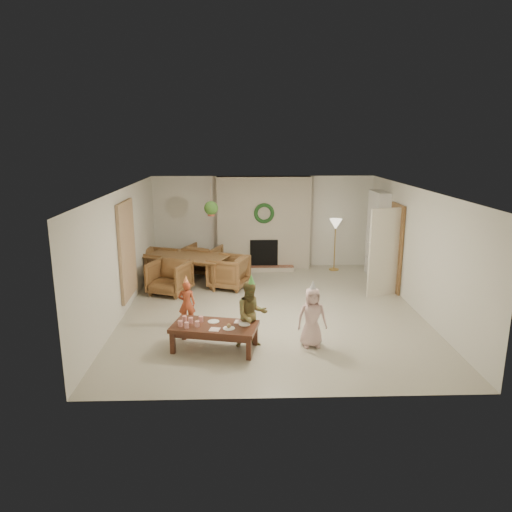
{
  "coord_description": "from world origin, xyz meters",
  "views": [
    {
      "loc": [
        -0.61,
        -9.32,
        3.47
      ],
      "look_at": [
        -0.3,
        0.4,
        1.05
      ],
      "focal_mm": 33.13,
      "sensor_mm": 36.0,
      "label": 1
    }
  ],
  "objects_px": {
    "dining_table": "(187,269)",
    "coffee_table_top": "(215,327)",
    "dining_chair_right": "(228,272)",
    "child_pink": "(312,317)",
    "dining_chair_far": "(203,259)",
    "child_plaid": "(251,314)",
    "child_red": "(187,304)",
    "dining_chair_near": "(169,277)",
    "dining_chair_left": "(156,265)"
  },
  "relations": [
    {
      "from": "dining_chair_left",
      "to": "coffee_table_top",
      "type": "bearing_deg",
      "value": -136.29
    },
    {
      "from": "dining_chair_far",
      "to": "child_pink",
      "type": "distance_m",
      "value": 5.05
    },
    {
      "from": "dining_chair_near",
      "to": "child_red",
      "type": "bearing_deg",
      "value": -51.05
    },
    {
      "from": "dining_chair_far",
      "to": "child_plaid",
      "type": "bearing_deg",
      "value": 125.99
    },
    {
      "from": "dining_chair_near",
      "to": "dining_chair_far",
      "type": "distance_m",
      "value": 1.75
    },
    {
      "from": "dining_chair_left",
      "to": "coffee_table_top",
      "type": "relative_size",
      "value": 0.6
    },
    {
      "from": "dining_chair_right",
      "to": "child_pink",
      "type": "height_order",
      "value": "child_pink"
    },
    {
      "from": "dining_chair_near",
      "to": "dining_chair_far",
      "type": "relative_size",
      "value": 1.0
    },
    {
      "from": "child_red",
      "to": "child_pink",
      "type": "xyz_separation_m",
      "value": [
        2.23,
        -0.96,
        0.08
      ]
    },
    {
      "from": "dining_table",
      "to": "dining_chair_near",
      "type": "xyz_separation_m",
      "value": [
        -0.32,
        -0.82,
        0.04
      ]
    },
    {
      "from": "dining_table",
      "to": "coffee_table_top",
      "type": "height_order",
      "value": "dining_table"
    },
    {
      "from": "dining_table",
      "to": "dining_chair_left",
      "type": "relative_size",
      "value": 2.34
    },
    {
      "from": "dining_chair_left",
      "to": "child_pink",
      "type": "distance_m",
      "value": 5.25
    },
    {
      "from": "coffee_table_top",
      "to": "child_plaid",
      "type": "xyz_separation_m",
      "value": [
        0.62,
        0.1,
        0.17
      ]
    },
    {
      "from": "dining_table",
      "to": "dining_chair_left",
      "type": "bearing_deg",
      "value": 180.0
    },
    {
      "from": "dining_chair_right",
      "to": "child_pink",
      "type": "relative_size",
      "value": 0.82
    },
    {
      "from": "child_plaid",
      "to": "child_pink",
      "type": "distance_m",
      "value": 1.03
    },
    {
      "from": "dining_chair_right",
      "to": "child_red",
      "type": "distance_m",
      "value": 2.47
    },
    {
      "from": "dining_table",
      "to": "coffee_table_top",
      "type": "bearing_deg",
      "value": -55.63
    },
    {
      "from": "dining_table",
      "to": "child_pink",
      "type": "distance_m",
      "value": 4.51
    },
    {
      "from": "dining_table",
      "to": "coffee_table_top",
      "type": "relative_size",
      "value": 1.41
    },
    {
      "from": "dining_table",
      "to": "dining_chair_far",
      "type": "xyz_separation_m",
      "value": [
        0.32,
        0.82,
        0.04
      ]
    },
    {
      "from": "child_plaid",
      "to": "dining_chair_near",
      "type": "bearing_deg",
      "value": 110.27
    },
    {
      "from": "dining_chair_near",
      "to": "dining_chair_left",
      "type": "relative_size",
      "value": 1.0
    },
    {
      "from": "coffee_table_top",
      "to": "dining_chair_near",
      "type": "bearing_deg",
      "value": 124.02
    },
    {
      "from": "dining_chair_right",
      "to": "child_pink",
      "type": "xyz_separation_m",
      "value": [
        1.5,
        -3.33,
        0.13
      ]
    },
    {
      "from": "dining_table",
      "to": "child_red",
      "type": "bearing_deg",
      "value": -62.49
    },
    {
      "from": "dining_chair_left",
      "to": "dining_chair_right",
      "type": "distance_m",
      "value": 1.97
    },
    {
      "from": "dining_chair_far",
      "to": "child_red",
      "type": "xyz_separation_m",
      "value": [
        -0.03,
        -3.58,
        0.05
      ]
    },
    {
      "from": "dining_chair_near",
      "to": "coffee_table_top",
      "type": "distance_m",
      "value": 3.22
    },
    {
      "from": "dining_chair_left",
      "to": "child_plaid",
      "type": "xyz_separation_m",
      "value": [
        2.31,
        -4.03,
        0.19
      ]
    },
    {
      "from": "dining_chair_far",
      "to": "child_plaid",
      "type": "height_order",
      "value": "child_plaid"
    },
    {
      "from": "dining_table",
      "to": "child_red",
      "type": "xyz_separation_m",
      "value": [
        0.29,
        -2.76,
        0.09
      ]
    },
    {
      "from": "dining_table",
      "to": "dining_chair_left",
      "type": "xyz_separation_m",
      "value": [
        -0.82,
        0.32,
        0.04
      ]
    },
    {
      "from": "dining_table",
      "to": "child_pink",
      "type": "xyz_separation_m",
      "value": [
        2.52,
        -3.73,
        0.17
      ]
    },
    {
      "from": "child_red",
      "to": "dining_table",
      "type": "bearing_deg",
      "value": -86.26
    },
    {
      "from": "child_red",
      "to": "coffee_table_top",
      "type": "bearing_deg",
      "value": 116.74
    },
    {
      "from": "dining_table",
      "to": "dining_chair_near",
      "type": "distance_m",
      "value": 0.88
    },
    {
      "from": "dining_table",
      "to": "dining_chair_near",
      "type": "bearing_deg",
      "value": -90.0
    },
    {
      "from": "coffee_table_top",
      "to": "child_pink",
      "type": "xyz_separation_m",
      "value": [
        1.65,
        0.08,
        0.12
      ]
    },
    {
      "from": "dining_chair_near",
      "to": "dining_table",
      "type": "bearing_deg",
      "value": 90.0
    },
    {
      "from": "dining_chair_right",
      "to": "child_pink",
      "type": "distance_m",
      "value": 3.65
    },
    {
      "from": "dining_chair_far",
      "to": "dining_chair_right",
      "type": "bearing_deg",
      "value": 141.34
    },
    {
      "from": "dining_table",
      "to": "dining_chair_far",
      "type": "height_order",
      "value": "dining_chair_far"
    },
    {
      "from": "dining_table",
      "to": "child_plaid",
      "type": "distance_m",
      "value": 4.0
    },
    {
      "from": "dining_table",
      "to": "dining_chair_far",
      "type": "distance_m",
      "value": 0.88
    },
    {
      "from": "dining_chair_right",
      "to": "child_red",
      "type": "relative_size",
      "value": 0.96
    },
    {
      "from": "dining_chair_near",
      "to": "dining_chair_right",
      "type": "bearing_deg",
      "value": 38.66
    },
    {
      "from": "dining_chair_far",
      "to": "dining_chair_right",
      "type": "distance_m",
      "value": 1.4
    },
    {
      "from": "dining_chair_left",
      "to": "child_pink",
      "type": "xyz_separation_m",
      "value": [
        3.34,
        -4.05,
        0.13
      ]
    }
  ]
}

